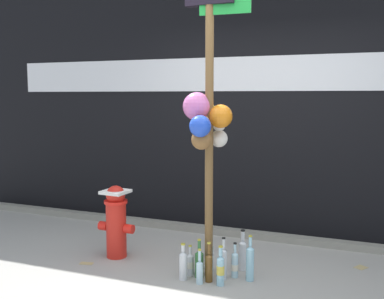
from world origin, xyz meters
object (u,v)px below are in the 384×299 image
Objects in this scene: bottle_7 at (190,264)px; bottle_10 at (199,263)px; bottle_0 at (223,262)px; bottle_9 at (183,264)px; bottle_8 at (243,254)px; memorial_post at (207,100)px; bottle_2 at (210,256)px; bottle_1 at (220,269)px; bottle_6 at (235,264)px; bottle_5 at (200,271)px; bottle_4 at (209,266)px; bottle_3 at (250,262)px; fire_hydrant at (116,220)px.

bottle_7 is 0.79× the size of bottle_10.
bottle_9 is at bearing -158.10° from bottle_0.
bottle_0 is 0.99× the size of bottle_8.
bottle_2 is (-0.01, 0.13, -1.46)m from memorial_post.
bottle_1 is at bearing -41.03° from memorial_post.
bottle_8 is 1.17× the size of bottle_9.
bottle_10 is at bearing -157.71° from bottle_6.
bottle_5 is 1.11× the size of bottle_7.
bottle_10 is (-0.11, 0.06, -0.01)m from bottle_4.
memorial_post reaches higher than bottle_1.
bottle_3 is 1.32× the size of bottle_5.
bottle_2 is at bearing 63.62° from bottle_9.
bottle_8 is (0.27, 0.44, 0.04)m from bottle_5.
bottle_8 is at bearing 59.00° from bottle_5.
memorial_post is 1.50m from bottle_7.
memorial_post is 1.48m from bottle_3.
bottle_0 is at bearing 42.34° from bottle_4.
memorial_post is at bearing 60.56° from bottle_10.
bottle_1 is at bearing -83.57° from bottle_0.
bottle_4 is 0.23m from bottle_7.
bottle_0 is 0.22m from bottle_10.
bottle_1 is at bearing -22.28° from bottle_10.
bottle_3 is 1.16× the size of bottle_4.
bottle_0 is (1.19, -0.15, -0.23)m from fire_hydrant.
memorial_post reaches higher than bottle_3.
bottle_6 reaches higher than bottle_7.
bottle_6 is 0.32m from bottle_10.
bottle_9 is at bearing -136.72° from bottle_8.
bottle_10 is at bearing -12.36° from bottle_7.
bottle_4 is at bearing -72.64° from bottle_2.
bottle_1 is 0.42m from bottle_8.
bottle_10 is at bearing -119.44° from memorial_post.
bottle_4 reaches higher than bottle_6.
bottle_5 is at bearing -17.35° from fire_hydrant.
bottle_0 is (0.18, -0.03, -1.44)m from memorial_post.
fire_hydrant is 2.09× the size of bottle_1.
bottle_3 is 1.28× the size of bottle_6.
bottle_7 is 0.72× the size of bottle_8.
memorial_post reaches higher than bottle_6.
bottle_2 is 0.31m from bottle_8.
bottle_3 is 1.16× the size of bottle_10.
bottle_4 is at bearing -26.72° from bottle_10.
fire_hydrant is at bearing 162.65° from bottle_5.
bottle_7 is at bearing -144.83° from bottle_8.
bottle_4 reaches higher than bottle_2.
memorial_post is 1.45m from bottle_0.
bottle_10 is (0.97, -0.19, -0.25)m from fire_hydrant.
bottle_7 is (-0.21, 0.08, -0.03)m from bottle_4.
bottle_1 is (1.21, -0.29, -0.24)m from fire_hydrant.
bottle_5 is at bearing -134.44° from bottle_6.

